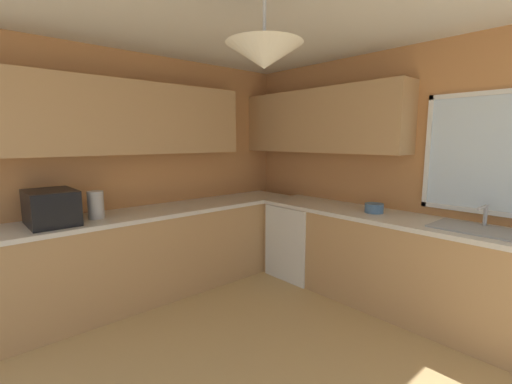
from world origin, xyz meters
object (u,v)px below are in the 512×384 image
Objects in this scene: dishwasher at (301,240)px; bowl at (374,208)px; kettle at (96,205)px; microwave at (51,207)px; sink_assembly at (478,229)px.

dishwasher is 1.03m from bowl.
bowl is at bearing 53.94° from kettle.
microwave is 1.91× the size of kettle.
dishwasher is 3.36× the size of kettle.
bowl is at bearing -179.62° from sink_assembly.
microwave is 2.70× the size of bowl.
microwave is at bearing -134.84° from sink_assembly.
kettle is at bearing 86.72° from microwave.
dishwasher is at bearing 74.79° from microwave.
microwave is 0.74× the size of sink_assembly.
kettle reaches higher than sink_assembly.
dishwasher is 2.59m from microwave.
sink_assembly reaches higher than dishwasher.
microwave reaches higher than dishwasher.
microwave is at bearing -93.28° from kettle.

